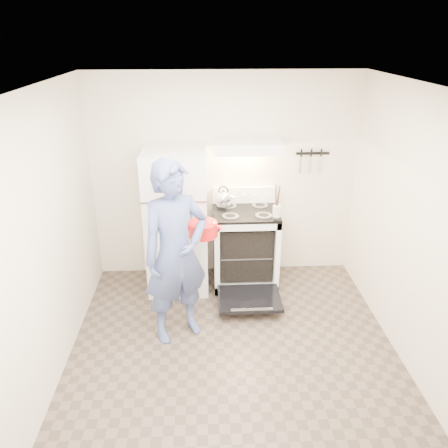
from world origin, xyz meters
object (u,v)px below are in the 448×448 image
at_px(person, 176,254).
at_px(dutch_oven, 203,229).
at_px(refrigerator, 177,221).
at_px(stove_body, 245,248).
at_px(tea_kettle, 223,197).

height_order(person, dutch_oven, person).
bearing_deg(refrigerator, person, -87.67).
distance_m(stove_body, tea_kettle, 0.69).
distance_m(person, dutch_oven, 0.45).
bearing_deg(refrigerator, dutch_oven, -63.67).
bearing_deg(stove_body, refrigerator, -178.23).
relative_size(stove_body, dutch_oven, 2.47).
distance_m(stove_body, person, 1.34).
bearing_deg(tea_kettle, dutch_oven, -108.17).
distance_m(stove_body, dutch_oven, 0.99).
distance_m(tea_kettle, dutch_oven, 0.80).
distance_m(refrigerator, tea_kettle, 0.62).
height_order(refrigerator, dutch_oven, refrigerator).
height_order(refrigerator, person, person).
height_order(tea_kettle, person, person).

